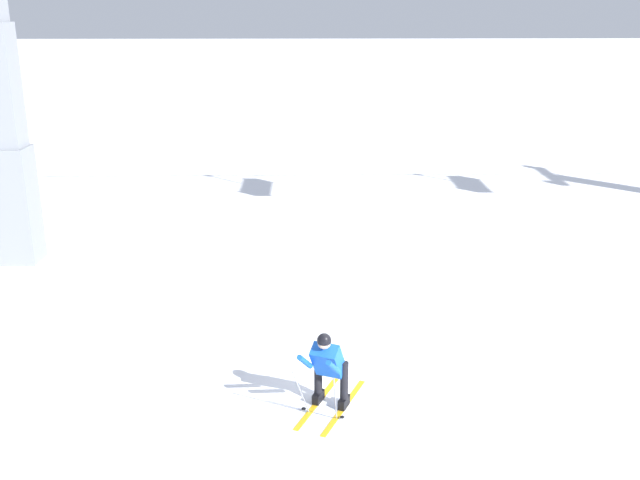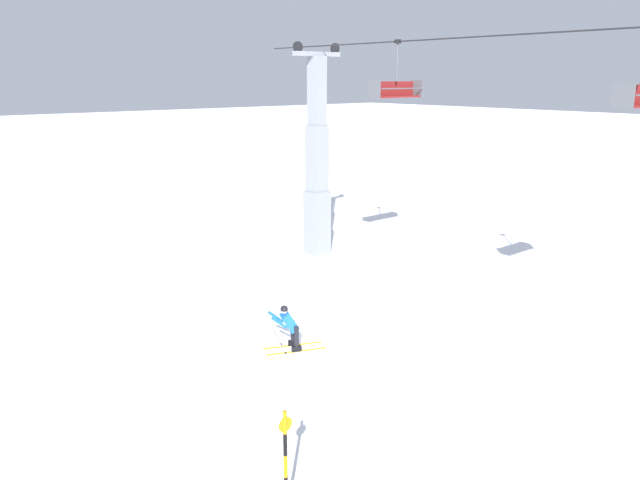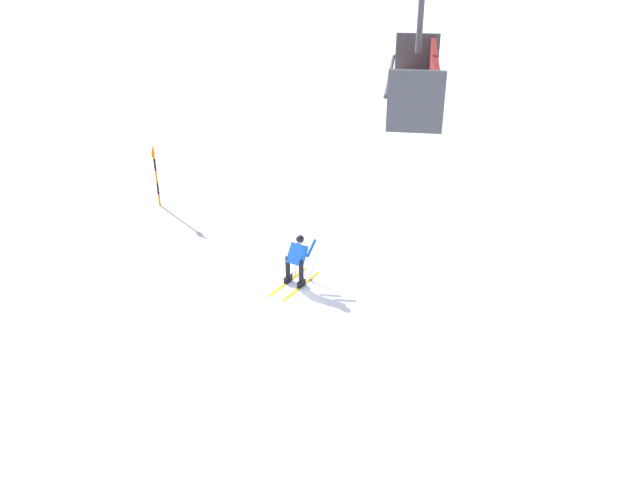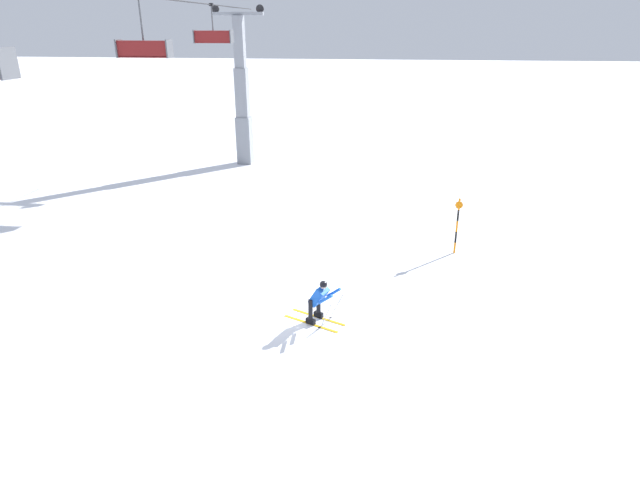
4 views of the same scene
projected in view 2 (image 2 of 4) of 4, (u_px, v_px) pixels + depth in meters
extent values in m
plane|color=white|center=(334.00, 350.00, 18.05)|extent=(260.00, 260.00, 0.00)
cube|color=yellow|center=(297.00, 351.00, 17.95)|extent=(0.80, 1.68, 0.01)
cube|color=black|center=(297.00, 349.00, 17.93)|extent=(0.21, 0.30, 0.16)
cylinder|color=black|center=(296.00, 336.00, 17.83)|extent=(0.13, 0.13, 0.62)
cube|color=yellow|center=(293.00, 345.00, 18.36)|extent=(0.80, 1.68, 0.01)
cube|color=black|center=(293.00, 343.00, 18.34)|extent=(0.21, 0.30, 0.16)
cylinder|color=black|center=(293.00, 330.00, 18.24)|extent=(0.13, 0.13, 0.62)
cube|color=blue|center=(289.00, 322.00, 17.90)|extent=(0.59, 0.64, 0.62)
sphere|color=beige|center=(284.00, 310.00, 17.77)|extent=(0.21, 0.21, 0.21)
sphere|color=black|center=(284.00, 309.00, 17.76)|extent=(0.22, 0.22, 0.22)
cylinder|color=blue|center=(279.00, 323.00, 17.57)|extent=(0.26, 0.46, 0.41)
cylinder|color=gray|center=(279.00, 342.00, 17.66)|extent=(0.10, 0.48, 1.05)
cylinder|color=black|center=(286.00, 353.00, 17.75)|extent=(0.07, 0.07, 0.01)
cylinder|color=blue|center=(276.00, 317.00, 17.99)|extent=(0.26, 0.46, 0.41)
cylinder|color=gray|center=(275.00, 334.00, 18.17)|extent=(0.31, 0.39, 1.05)
cylinder|color=black|center=(281.00, 344.00, 18.35)|extent=(0.07, 0.07, 0.01)
cube|color=gray|center=(317.00, 222.00, 27.67)|extent=(0.89, 0.89, 2.85)
cube|color=gray|center=(317.00, 159.00, 26.94)|extent=(0.74, 0.74, 2.85)
cube|color=gray|center=(317.00, 91.00, 26.22)|extent=(0.60, 0.60, 2.85)
cube|color=gray|center=(317.00, 54.00, 25.83)|extent=(0.28, 2.38, 0.18)
cylinder|color=black|center=(335.00, 48.00, 26.40)|extent=(0.10, 0.44, 0.44)
cylinder|color=black|center=(298.00, 47.00, 25.14)|extent=(0.10, 0.44, 0.44)
cylinder|color=black|center=(631.00, 28.00, 16.22)|extent=(31.75, 0.05, 0.05)
cube|color=black|center=(398.00, 41.00, 22.37)|extent=(0.20, 0.16, 0.14)
cylinder|color=#4C4F54|center=(397.00, 62.00, 22.54)|extent=(0.07, 0.07, 1.40)
cube|color=maroon|center=(396.00, 97.00, 22.86)|extent=(0.45, 2.26, 0.06)
cube|color=maroon|center=(392.00, 89.00, 22.94)|extent=(0.06, 2.26, 0.55)
cylinder|color=#4C4F54|center=(402.00, 88.00, 22.56)|extent=(0.04, 2.15, 0.04)
cube|color=#4C4F54|center=(417.00, 89.00, 23.50)|extent=(0.57, 0.05, 0.63)
cube|color=#4C4F54|center=(374.00, 89.00, 22.09)|extent=(0.57, 0.05, 0.63)
cube|color=maroon|center=(638.00, 106.00, 16.39)|extent=(0.45, 1.90, 0.06)
cube|color=maroon|center=(632.00, 95.00, 16.47)|extent=(0.06, 1.90, 0.55)
cube|color=#4C4F54|center=(623.00, 96.00, 15.73)|extent=(0.57, 0.05, 0.63)
cylinder|color=orange|center=(286.00, 466.00, 10.89)|extent=(0.07, 0.07, 0.43)
cylinder|color=black|center=(285.00, 444.00, 10.78)|extent=(0.07, 0.07, 0.43)
cylinder|color=orange|center=(285.00, 422.00, 10.67)|extent=(0.07, 0.07, 0.43)
cylinder|color=orange|center=(285.00, 425.00, 10.67)|extent=(0.02, 0.28, 0.28)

